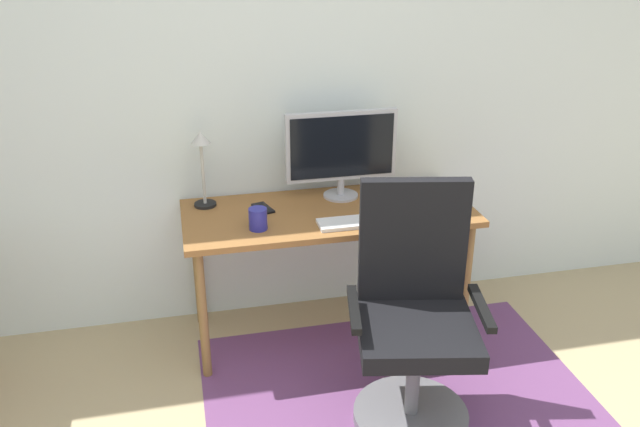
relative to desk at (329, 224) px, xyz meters
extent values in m
cube|color=silver|center=(-0.27, 0.37, 0.67)|extent=(6.00, 0.10, 2.60)
cube|color=#6A3D6B|center=(0.19, -0.66, -0.63)|extent=(1.77, 1.43, 0.01)
cube|color=#925F30|center=(0.00, 0.00, 0.06)|extent=(1.43, 0.60, 0.03)
cylinder|color=olive|center=(-0.66, -0.24, -0.29)|extent=(0.04, 0.04, 0.68)
cylinder|color=olive|center=(0.66, -0.24, -0.29)|extent=(0.04, 0.04, 0.68)
cylinder|color=olive|center=(-0.66, 0.24, -0.29)|extent=(0.04, 0.04, 0.68)
cylinder|color=olive|center=(0.66, 0.24, -0.29)|extent=(0.04, 0.04, 0.68)
cylinder|color=#B2B2B7|center=(0.10, 0.16, 0.08)|extent=(0.18, 0.18, 0.01)
cylinder|color=#B2B2B7|center=(0.10, 0.16, 0.13)|extent=(0.04, 0.04, 0.09)
cube|color=#B7B7BC|center=(0.10, 0.16, 0.35)|extent=(0.57, 0.04, 0.36)
cube|color=black|center=(0.10, 0.14, 0.35)|extent=(0.53, 0.00, 0.32)
cube|color=white|center=(0.12, -0.18, 0.08)|extent=(0.43, 0.13, 0.02)
ellipsoid|color=white|center=(0.47, -0.15, 0.09)|extent=(0.06, 0.10, 0.03)
cylinder|color=navy|center=(-0.37, -0.14, 0.13)|extent=(0.09, 0.09, 0.10)
cube|color=black|center=(-0.32, 0.08, 0.08)|extent=(0.11, 0.15, 0.01)
cylinder|color=black|center=(-0.59, 0.19, 0.08)|extent=(0.11, 0.11, 0.01)
cylinder|color=beige|center=(-0.59, 0.19, 0.25)|extent=(0.02, 0.02, 0.31)
cone|color=beige|center=(-0.59, 0.19, 0.43)|extent=(0.10, 0.10, 0.06)
cylinder|color=slate|center=(0.19, -0.76, -0.61)|extent=(0.50, 0.50, 0.05)
cylinder|color=slate|center=(0.19, -0.76, -0.39)|extent=(0.06, 0.06, 0.38)
cube|color=black|center=(0.19, -0.76, -0.17)|extent=(0.57, 0.57, 0.08)
cube|color=black|center=(0.24, -0.56, 0.15)|extent=(0.46, 0.15, 0.55)
cube|color=black|center=(-0.06, -0.71, -0.06)|extent=(0.11, 0.34, 0.03)
cube|color=black|center=(0.45, -0.81, -0.06)|extent=(0.11, 0.34, 0.03)
camera|label=1|loc=(-0.70, -2.93, 1.39)|focal=37.28mm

